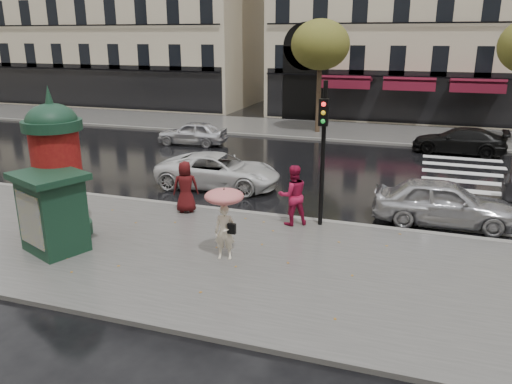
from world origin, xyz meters
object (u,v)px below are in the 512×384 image
(morris_column, at_px, (57,166))
(car_silver, at_px, (443,202))
(man_burgundy, at_px, (186,187))
(car_far_silver, at_px, (192,133))
(newsstand, at_px, (52,211))
(car_white, at_px, (219,171))
(traffic_light, at_px, (323,141))
(woman_umbrella, at_px, (225,212))
(woman_red, at_px, (293,195))
(car_black, at_px, (459,141))

(morris_column, bearing_deg, car_silver, 24.31)
(man_burgundy, bearing_deg, car_far_silver, -91.20)
(newsstand, relative_size, car_white, 0.47)
(morris_column, height_order, newsstand, morris_column)
(traffic_light, height_order, newsstand, traffic_light)
(morris_column, distance_m, newsstand, 1.45)
(woman_umbrella, bearing_deg, man_burgundy, 131.01)
(woman_red, relative_size, car_white, 0.39)
(woman_red, relative_size, man_burgundy, 1.10)
(woman_red, xyz_separation_m, man_burgundy, (-3.61, 0.00, -0.08))
(woman_umbrella, xyz_separation_m, car_black, (6.43, 15.56, -0.75))
(woman_umbrella, distance_m, traffic_light, 3.89)
(car_white, bearing_deg, car_silver, -103.19)
(morris_column, distance_m, car_silver, 11.61)
(car_silver, relative_size, car_white, 0.89)
(traffic_light, relative_size, car_black, 0.98)
(car_silver, height_order, car_far_silver, car_silver)
(woman_red, distance_m, car_far_silver, 13.19)
(car_silver, relative_size, car_black, 0.96)
(woman_red, height_order, morris_column, morris_column)
(man_burgundy, xyz_separation_m, car_white, (-0.20, 3.27, -0.31))
(car_far_silver, bearing_deg, morris_column, 4.54)
(morris_column, bearing_deg, newsstand, -62.40)
(woman_red, height_order, man_burgundy, woman_red)
(woman_umbrella, height_order, car_far_silver, woman_umbrella)
(car_silver, distance_m, car_far_silver, 15.23)
(man_burgundy, relative_size, morris_column, 0.40)
(woman_red, bearing_deg, car_far_silver, -82.62)
(woman_umbrella, relative_size, morris_column, 0.45)
(woman_umbrella, distance_m, newsstand, 4.66)
(newsstand, xyz_separation_m, car_white, (1.78, 7.19, -0.57))
(car_silver, bearing_deg, woman_umbrella, 129.06)
(woman_umbrella, bearing_deg, car_white, 114.02)
(newsstand, xyz_separation_m, car_black, (10.99, 16.51, -0.58))
(woman_red, height_order, car_silver, woman_red)
(newsstand, xyz_separation_m, car_silver, (9.99, 5.71, -0.51))
(woman_umbrella, bearing_deg, newsstand, -168.18)
(man_burgundy, xyz_separation_m, car_far_silver, (-4.66, 10.27, -0.33))
(car_silver, height_order, car_white, car_silver)
(man_burgundy, height_order, car_silver, man_burgundy)
(traffic_light, bearing_deg, woman_umbrella, -120.98)
(car_white, bearing_deg, woman_umbrella, -159.00)
(car_black, bearing_deg, car_far_silver, -76.36)
(car_white, height_order, car_black, car_white)
(woman_umbrella, distance_m, morris_column, 5.13)
(newsstand, distance_m, car_black, 19.84)
(traffic_light, bearing_deg, newsstand, -147.65)
(car_silver, bearing_deg, traffic_light, 112.56)
(morris_column, height_order, car_silver, morris_column)
(man_burgundy, distance_m, newsstand, 4.39)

